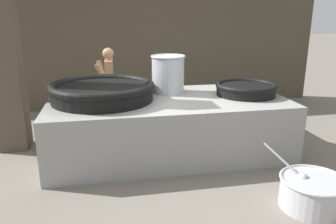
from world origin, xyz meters
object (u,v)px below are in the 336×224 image
(cook, at_px, (109,86))
(prep_bowl_vegetables, at_px, (313,191))
(giant_wok_far, at_px, (246,89))
(stock_pot, at_px, (168,74))
(giant_wok_near, at_px, (102,91))

(cook, bearing_deg, prep_bowl_vegetables, 125.75)
(giant_wok_far, bearing_deg, cook, 147.25)
(giant_wok_far, relative_size, stock_pot, 1.58)
(giant_wok_near, bearing_deg, cook, 84.62)
(giant_wok_far, distance_m, stock_pot, 1.21)
(giant_wok_far, xyz_separation_m, cook, (-2.02, 1.30, -0.14))
(giant_wok_near, height_order, giant_wok_far, giant_wok_near)
(cook, height_order, prep_bowl_vegetables, cook)
(cook, xyz_separation_m, prep_bowl_vegetables, (2.04, -3.09, -0.60))
(stock_pot, bearing_deg, giant_wok_far, -18.49)
(giant_wok_far, bearing_deg, stock_pot, 161.51)
(giant_wok_near, xyz_separation_m, prep_bowl_vegetables, (2.15, -1.87, -0.78))
(giant_wok_far, height_order, prep_bowl_vegetables, giant_wok_far)
(prep_bowl_vegetables, bearing_deg, cook, 123.36)
(giant_wok_far, height_order, cook, cook)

